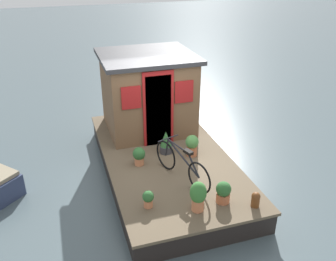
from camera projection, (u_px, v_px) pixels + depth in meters
name	position (u px, v px, depth m)	size (l,w,h in m)	color
ground_plane	(165.00, 173.00, 8.44)	(60.00, 60.00, 0.00)	#4C5B60
houseboat_deck	(165.00, 164.00, 8.33)	(5.16, 2.69, 0.51)	brown
houseboat_cabin	(148.00, 92.00, 9.03)	(2.07, 2.25, 1.94)	brown
bicycle	(182.00, 164.00, 7.15)	(1.61, 0.68, 0.77)	black
potted_plant_fern	(139.00, 156.00, 7.73)	(0.27, 0.27, 0.41)	#C6754C
potted_plant_basil	(192.00, 145.00, 8.05)	(0.29, 0.29, 0.50)	#B2603D
potted_plant_mint	(223.00, 192.00, 6.57)	(0.28, 0.28, 0.42)	#B2603D
potted_plant_lavender	(166.00, 143.00, 8.19)	(0.29, 0.29, 0.53)	#38383D
potted_plant_geranium	(198.00, 195.00, 6.32)	(0.30, 0.30, 0.58)	#C6754C
potted_plant_succulent	(148.00, 198.00, 6.46)	(0.21, 0.21, 0.33)	#C6754C
mooring_bollard	(256.00, 199.00, 6.48)	(0.16, 0.16, 0.29)	brown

